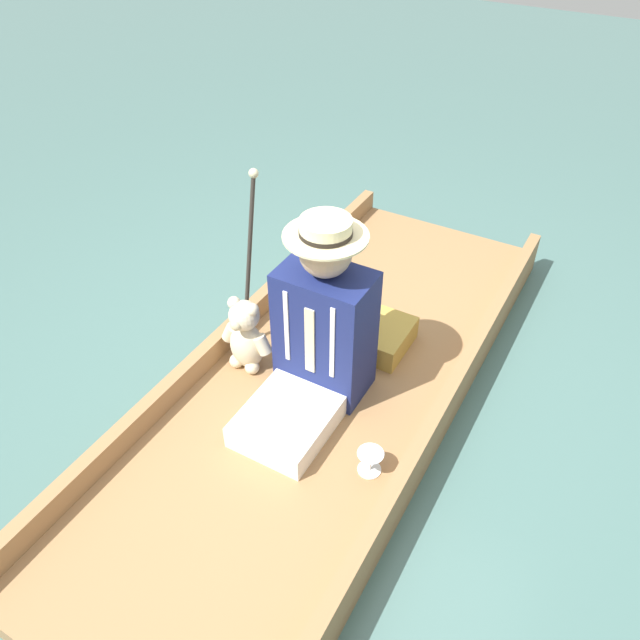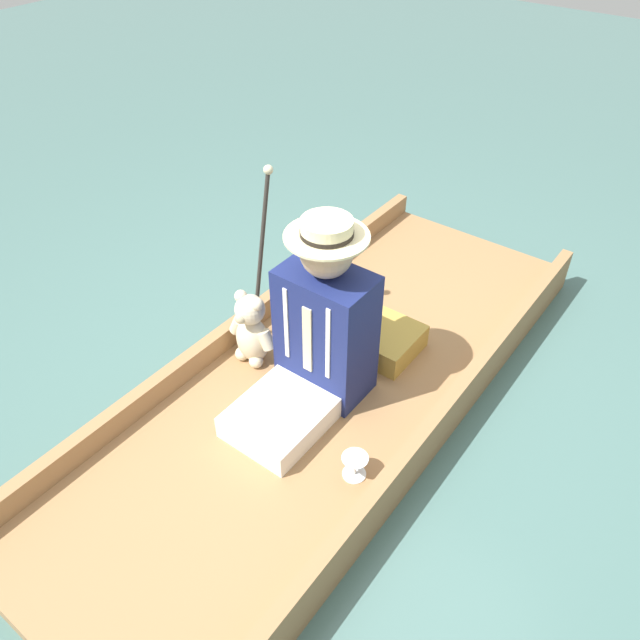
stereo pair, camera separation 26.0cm
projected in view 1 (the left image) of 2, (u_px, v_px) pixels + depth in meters
ground_plane at (328, 396)px, 2.99m from camera, size 16.00×16.00×0.00m
punt_boat at (329, 385)px, 2.94m from camera, size 1.15×3.07×0.24m
seat_cushion at (364, 330)px, 3.07m from camera, size 0.45×0.31×0.12m
seated_person at (318, 334)px, 2.63m from camera, size 0.39×0.70×0.86m
teddy_bear at (246, 336)px, 2.86m from camera, size 0.27×0.16×0.39m
wine_glass at (370, 458)px, 2.45m from camera, size 0.11×0.11×0.10m
walking_cane at (250, 248)px, 2.84m from camera, size 0.04×0.21×0.87m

